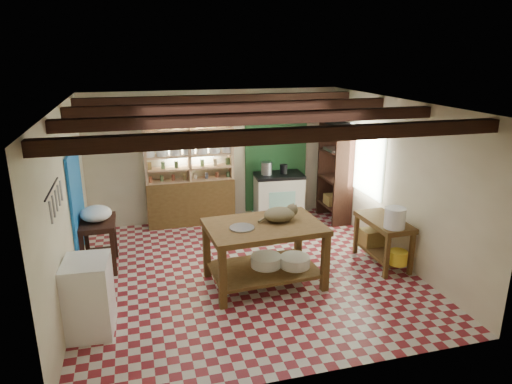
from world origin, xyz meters
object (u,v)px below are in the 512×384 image
object	(u,v)px
prep_table	(99,244)
work_table	(264,254)
stove	(278,196)
white_cabinet	(89,296)
right_counter	(382,241)
cat	(279,214)

from	to	relation	value
prep_table	work_table	bearing A→B (deg)	-26.33
stove	prep_table	xyz separation A→B (m)	(-3.41, -1.41, -0.07)
stove	white_cabinet	distance (m)	4.68
prep_table	right_counter	size ratio (longest dim) A/B	0.75
work_table	right_counter	world-z (taller)	work_table
work_table	prep_table	xyz separation A→B (m)	(-2.36, 1.17, -0.07)
stove	white_cabinet	size ratio (longest dim) A/B	1.02
stove	prep_table	distance (m)	3.69
stove	white_cabinet	bearing A→B (deg)	-132.66
right_counter	cat	world-z (taller)	cat
stove	prep_table	size ratio (longest dim) A/B	1.22
stove	right_counter	xyz separation A→B (m)	(0.97, -2.44, -0.09)
cat	prep_table	bearing A→B (deg)	143.82
work_table	prep_table	size ratio (longest dim) A/B	2.07
work_table	stove	size ratio (longest dim) A/B	1.70
white_cabinet	cat	bearing A→B (deg)	18.45
work_table	white_cabinet	world-z (taller)	white_cabinet
right_counter	cat	distance (m)	1.89
white_cabinet	right_counter	xyz separation A→B (m)	(4.40, 0.74, -0.09)
white_cabinet	right_counter	bearing A→B (deg)	13.67
cat	work_table	bearing A→B (deg)	-178.69
white_cabinet	right_counter	distance (m)	4.46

